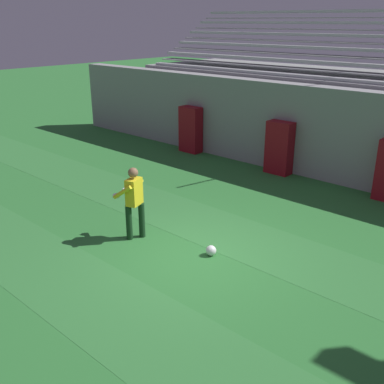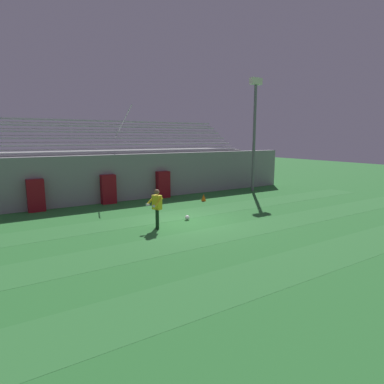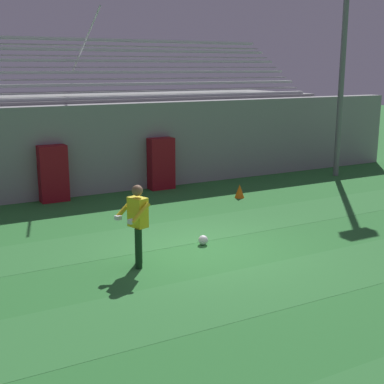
{
  "view_description": "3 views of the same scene",
  "coord_description": "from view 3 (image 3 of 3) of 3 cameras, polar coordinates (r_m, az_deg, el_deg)",
  "views": [
    {
      "loc": [
        5.43,
        -6.16,
        4.62
      ],
      "look_at": [
        -1.29,
        1.27,
        0.79
      ],
      "focal_mm": 42.0,
      "sensor_mm": 36.0,
      "label": 1
    },
    {
      "loc": [
        -7.43,
        -12.1,
        3.79
      ],
      "look_at": [
        -0.23,
        -0.69,
        1.5
      ],
      "focal_mm": 30.0,
      "sensor_mm": 36.0,
      "label": 2
    },
    {
      "loc": [
        -5.61,
        -9.66,
        3.9
      ],
      "look_at": [
        -0.61,
        -0.52,
        1.48
      ],
      "focal_mm": 50.0,
      "sensor_mm": 36.0,
      "label": 3
    }
  ],
  "objects": [
    {
      "name": "padding_pillar_gate_left",
      "position": [
        16.37,
        -14.58,
        1.91
      ],
      "size": [
        0.83,
        0.44,
        1.68
      ],
      "primitive_type": "cube",
      "color": "maroon",
      "rests_on": "ground"
    },
    {
      "name": "bleacher_stand",
      "position": [
        19.82,
        -12.07,
        5.89
      ],
      "size": [
        18.0,
        4.75,
        5.83
      ],
      "color": "gray",
      "rests_on": "ground"
    },
    {
      "name": "turf_stripe_mid",
      "position": [
        10.05,
        8.07,
        -9.87
      ],
      "size": [
        28.0,
        1.85,
        0.01
      ],
      "primitive_type": "cube",
      "color": "#337A38",
      "rests_on": "ground"
    },
    {
      "name": "traffic_cone",
      "position": [
        16.47,
        5.1,
        0.1
      ],
      "size": [
        0.3,
        0.3,
        0.42
      ],
      "primitive_type": "cone",
      "color": "orange",
      "rests_on": "ground"
    },
    {
      "name": "goalkeeper",
      "position": [
        10.65,
        -5.85,
        -3.03
      ],
      "size": [
        0.64,
        0.69,
        1.67
      ],
      "color": "#143319",
      "rests_on": "ground"
    },
    {
      "name": "soccer_ball",
      "position": [
        12.11,
        1.19,
        -5.15
      ],
      "size": [
        0.22,
        0.22,
        0.22
      ],
      "primitive_type": "sphere",
      "color": "white",
      "rests_on": "ground"
    },
    {
      "name": "back_wall",
      "position": [
        17.29,
        -9.45,
        4.61
      ],
      "size": [
        24.0,
        0.6,
        2.8
      ],
      "primitive_type": "cube",
      "color": "gray",
      "rests_on": "ground"
    },
    {
      "name": "ground_plane",
      "position": [
        11.84,
        1.4,
        -6.15
      ],
      "size": [
        80.0,
        80.0,
        0.0
      ],
      "primitive_type": "plane",
      "color": "#2D7533"
    },
    {
      "name": "turf_stripe_far",
      "position": [
        13.01,
        -1.71,
        -4.34
      ],
      "size": [
        28.0,
        1.85,
        0.01
      ],
      "primitive_type": "cube",
      "color": "#337A38",
      "rests_on": "ground"
    },
    {
      "name": "floodlight_pole",
      "position": [
        20.24,
        15.93,
        15.62
      ],
      "size": [
        0.9,
        0.36,
        7.81
      ],
      "color": "slate",
      "rests_on": "ground"
    },
    {
      "name": "padding_pillar_gate_right",
      "position": [
        17.54,
        -3.32,
        3.04
      ],
      "size": [
        0.83,
        0.44,
        1.68
      ],
      "primitive_type": "cube",
      "color": "maroon",
      "rests_on": "ground"
    }
  ]
}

